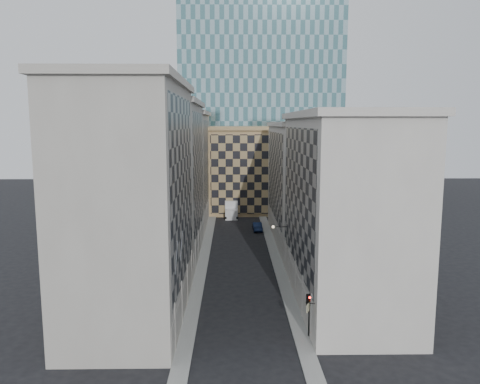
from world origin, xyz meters
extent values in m
plane|color=black|center=(0.00, 0.00, 0.00)|extent=(260.00, 260.00, 0.00)
cube|color=gray|center=(-5.25, 30.00, 0.07)|extent=(1.50, 100.00, 0.15)
cube|color=gray|center=(5.25, 30.00, 0.07)|extent=(1.50, 100.00, 0.15)
cube|color=#A29D92|center=(-11.00, 11.00, 11.50)|extent=(10.00, 22.00, 23.00)
cube|color=gray|center=(-6.12, 11.00, 13.00)|extent=(0.25, 19.36, 18.00)
cube|color=#A29D92|center=(-6.20, 11.00, 1.60)|extent=(0.45, 21.12, 3.20)
cube|color=#A29D92|center=(-11.00, 11.00, 23.35)|extent=(10.80, 22.80, 0.70)
cylinder|color=#A29D92|center=(-6.35, 2.75, 2.20)|extent=(0.90, 0.90, 4.40)
cylinder|color=#A29D92|center=(-6.35, 8.25, 2.20)|extent=(0.90, 0.90, 4.40)
cylinder|color=#A29D92|center=(-6.35, 13.75, 2.20)|extent=(0.90, 0.90, 4.40)
cylinder|color=#A29D92|center=(-6.35, 19.25, 2.20)|extent=(0.90, 0.90, 4.40)
cube|color=gray|center=(-11.00, 33.00, 11.00)|extent=(10.00, 22.00, 22.00)
cube|color=gray|center=(-6.12, 33.00, 12.50)|extent=(0.25, 19.36, 17.00)
cube|color=gray|center=(-6.20, 33.00, 1.60)|extent=(0.45, 21.12, 3.20)
cube|color=gray|center=(-11.00, 33.00, 22.35)|extent=(10.80, 22.80, 0.70)
cylinder|color=gray|center=(-6.35, 24.75, 2.20)|extent=(0.90, 0.90, 4.40)
cylinder|color=gray|center=(-6.35, 30.25, 2.20)|extent=(0.90, 0.90, 4.40)
cylinder|color=gray|center=(-6.35, 35.75, 2.20)|extent=(0.90, 0.90, 4.40)
cylinder|color=gray|center=(-6.35, 41.25, 2.20)|extent=(0.90, 0.90, 4.40)
cube|color=#A29D92|center=(-11.00, 55.00, 10.50)|extent=(10.00, 22.00, 21.00)
cube|color=gray|center=(-6.12, 55.00, 12.00)|extent=(0.25, 19.36, 16.00)
cube|color=#A29D92|center=(-6.20, 55.00, 1.60)|extent=(0.45, 21.12, 3.20)
cube|color=#A29D92|center=(-11.00, 55.00, 21.35)|extent=(10.80, 22.80, 0.70)
cylinder|color=#A29D92|center=(-6.35, 46.75, 2.20)|extent=(0.90, 0.90, 4.40)
cylinder|color=#A29D92|center=(-6.35, 52.25, 2.20)|extent=(0.90, 0.90, 4.40)
cylinder|color=#A29D92|center=(-6.35, 57.75, 2.20)|extent=(0.90, 0.90, 4.40)
cylinder|color=#A29D92|center=(-6.35, 63.25, 2.20)|extent=(0.90, 0.90, 4.40)
cube|color=beige|center=(11.00, 15.00, 10.00)|extent=(10.00, 26.00, 20.00)
cube|color=gray|center=(6.12, 15.00, 11.50)|extent=(0.25, 22.88, 15.00)
cube|color=beige|center=(6.20, 15.00, 1.60)|extent=(0.45, 24.96, 3.20)
cube|color=beige|center=(11.00, 15.00, 20.35)|extent=(10.80, 26.80, 0.70)
cylinder|color=beige|center=(6.35, 4.60, 2.20)|extent=(0.90, 0.90, 4.40)
cylinder|color=beige|center=(6.35, 9.80, 2.20)|extent=(0.90, 0.90, 4.40)
cylinder|color=beige|center=(6.35, 15.00, 2.20)|extent=(0.90, 0.90, 4.40)
cylinder|color=beige|center=(6.35, 20.20, 2.20)|extent=(0.90, 0.90, 4.40)
cylinder|color=beige|center=(6.35, 25.40, 2.20)|extent=(0.90, 0.90, 4.40)
cube|color=beige|center=(11.00, 42.00, 9.50)|extent=(10.00, 28.00, 19.00)
cube|color=gray|center=(6.12, 42.00, 11.00)|extent=(0.25, 24.64, 14.00)
cube|color=beige|center=(6.20, 42.00, 1.60)|extent=(0.45, 26.88, 3.20)
cube|color=beige|center=(11.00, 42.00, 19.35)|extent=(10.80, 28.80, 0.70)
cube|color=tan|center=(2.00, 68.00, 9.00)|extent=(16.00, 14.00, 18.00)
cube|color=tan|center=(2.00, 60.90, 9.00)|extent=(15.20, 0.25, 16.50)
cube|color=tan|center=(2.00, 68.00, 18.40)|extent=(16.80, 14.80, 0.80)
cube|color=#2B2521|center=(0.00, 82.00, 14.00)|extent=(6.00, 6.00, 28.00)
cube|color=#2B2521|center=(0.00, 82.00, 28.70)|extent=(7.00, 7.00, 1.40)
cone|color=#2B2521|center=(0.00, 82.00, 39.40)|extent=(7.20, 7.20, 20.00)
cylinder|color=gray|center=(-5.90, 4.00, 8.00)|extent=(0.10, 2.33, 2.33)
cylinder|color=gray|center=(-5.90, 8.00, 8.00)|extent=(0.10, 2.33, 2.33)
cylinder|color=black|center=(5.10, 24.00, 6.20)|extent=(1.80, 0.08, 0.08)
sphere|color=#FFE5B2|center=(4.20, 24.00, 6.20)|extent=(0.36, 0.36, 0.36)
cylinder|color=black|center=(5.90, 5.31, 1.59)|extent=(0.13, 0.13, 2.89)
cube|color=black|center=(5.90, 5.31, 3.54)|extent=(0.34, 0.29, 0.99)
cube|color=black|center=(5.88, 5.47, 3.54)|extent=(0.50, 0.10, 1.13)
sphere|color=#FF0C07|center=(5.92, 5.17, 3.87)|extent=(0.18, 0.18, 0.18)
sphere|color=#331E05|center=(5.92, 5.17, 3.54)|extent=(0.18, 0.18, 0.18)
sphere|color=black|center=(5.92, 5.17, 3.20)|extent=(0.18, 0.18, 0.18)
cube|color=white|center=(-1.28, 58.98, 1.03)|extent=(2.55, 2.78, 2.07)
cube|color=white|center=(-1.31, 61.97, 1.78)|extent=(2.68, 4.16, 3.56)
cylinder|color=black|center=(-2.43, 58.05, 0.52)|extent=(0.35, 1.04, 1.03)
cylinder|color=black|center=(-0.13, 58.07, 0.52)|extent=(0.35, 1.04, 1.03)
cylinder|color=black|center=(-2.47, 63.34, 0.52)|extent=(0.35, 1.04, 1.03)
cylinder|color=black|center=(-0.17, 63.36, 0.52)|extent=(0.35, 1.04, 1.03)
imported|color=#111D3E|center=(3.46, 48.43, 0.76)|extent=(1.78, 4.68, 1.52)
cylinder|color=black|center=(5.60, 3.00, 4.21)|extent=(0.78, 0.40, 0.06)
cube|color=tan|center=(5.40, 3.00, 3.80)|extent=(0.36, 0.68, 0.72)
camera|label=1|loc=(-1.04, -35.07, 19.44)|focal=35.00mm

